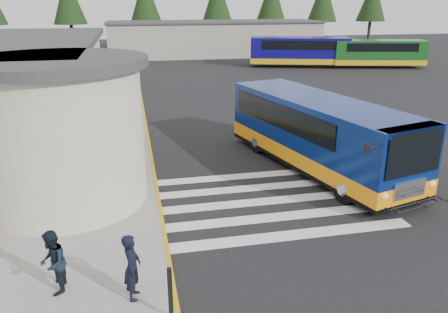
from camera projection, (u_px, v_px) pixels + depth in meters
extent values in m
plane|color=black|center=(269.00, 191.00, 16.01)|extent=(140.00, 140.00, 0.00)
cube|color=gray|center=(30.00, 169.00, 17.89)|extent=(10.00, 34.00, 0.15)
cube|color=gold|center=(152.00, 160.00, 18.87)|extent=(0.12, 34.00, 0.16)
cylinder|color=#B9B39D|center=(63.00, 136.00, 14.28)|extent=(5.20, 5.20, 4.50)
cylinder|color=#38383A|center=(53.00, 62.00, 13.47)|extent=(5.80, 5.80, 0.30)
cube|color=black|center=(92.00, 131.00, 18.91)|extent=(0.08, 1.20, 2.20)
cube|color=#38383A|center=(101.00, 101.00, 18.57)|extent=(1.20, 1.80, 0.12)
cube|color=silver|center=(286.00, 236.00, 12.96)|extent=(8.00, 0.55, 0.01)
cube|color=silver|center=(274.00, 217.00, 14.07)|extent=(8.00, 0.55, 0.01)
cube|color=silver|center=(263.00, 201.00, 15.17)|extent=(8.00, 0.55, 0.01)
cube|color=silver|center=(253.00, 188.00, 16.28)|extent=(8.00, 0.55, 0.01)
cube|color=silver|center=(245.00, 176.00, 17.38)|extent=(8.00, 0.55, 0.01)
cube|color=gray|center=(214.00, 39.00, 55.18)|extent=(26.00, 8.00, 4.00)
cube|color=#38383A|center=(214.00, 22.00, 54.47)|extent=(26.40, 8.40, 0.20)
cylinder|color=black|center=(73.00, 38.00, 59.07)|extent=(0.44, 0.44, 3.60)
cylinder|color=black|center=(147.00, 37.00, 61.04)|extent=(0.44, 0.44, 3.60)
cylinder|color=black|center=(217.00, 36.00, 63.01)|extent=(0.44, 0.44, 3.60)
cylinder|color=black|center=(270.00, 35.00, 64.58)|extent=(0.44, 0.44, 3.60)
cylinder|color=black|center=(321.00, 34.00, 66.16)|extent=(0.44, 0.44, 3.60)
cylinder|color=black|center=(369.00, 33.00, 67.73)|extent=(0.44, 0.44, 3.60)
cube|color=navy|center=(318.00, 129.00, 17.73)|extent=(4.90, 9.87, 2.48)
cube|color=orange|center=(316.00, 151.00, 18.05)|extent=(4.93, 9.90, 0.59)
cube|color=black|center=(316.00, 159.00, 18.17)|extent=(4.92, 9.89, 0.23)
cube|color=black|center=(415.00, 155.00, 13.56)|extent=(2.27, 0.63, 1.32)
cube|color=silver|center=(409.00, 190.00, 13.95)|extent=(1.35, 0.40, 0.58)
cube|color=black|center=(279.00, 116.00, 17.71)|extent=(1.75, 6.77, 0.95)
cube|color=black|center=(331.00, 109.00, 18.83)|extent=(1.75, 6.77, 0.95)
cylinder|color=black|center=(346.00, 189.00, 14.96)|extent=(0.56, 1.06, 1.01)
cylinder|color=black|center=(395.00, 177.00, 15.93)|extent=(0.56, 1.06, 1.01)
cylinder|color=black|center=(258.00, 142.00, 19.95)|extent=(0.56, 1.06, 1.01)
cylinder|color=black|center=(300.00, 135.00, 20.92)|extent=(0.56, 1.06, 1.01)
cube|color=black|center=(367.00, 149.00, 12.80)|extent=(0.10, 0.20, 0.32)
imported|color=black|center=(132.00, 267.00, 9.80)|extent=(0.46, 0.63, 1.61)
imported|color=black|center=(53.00, 263.00, 10.00)|extent=(0.59, 0.76, 1.57)
cylinder|color=black|center=(170.00, 294.00, 9.18)|extent=(0.10, 0.10, 1.26)
cube|color=#0D0758|center=(299.00, 50.00, 45.53)|extent=(10.44, 5.51, 2.57)
cube|color=gold|center=(298.00, 60.00, 45.88)|extent=(10.48, 5.55, 0.56)
cube|color=black|center=(299.00, 44.00, 45.32)|extent=(8.31, 4.94, 0.89)
cube|color=#124718|center=(378.00, 52.00, 45.06)|extent=(9.59, 4.55, 2.36)
cube|color=gold|center=(377.00, 61.00, 45.38)|extent=(9.63, 4.59, 0.51)
cube|color=black|center=(379.00, 46.00, 44.87)|extent=(7.60, 4.15, 0.82)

